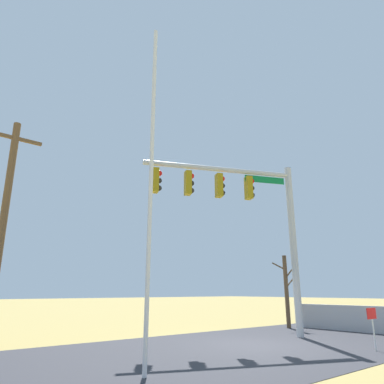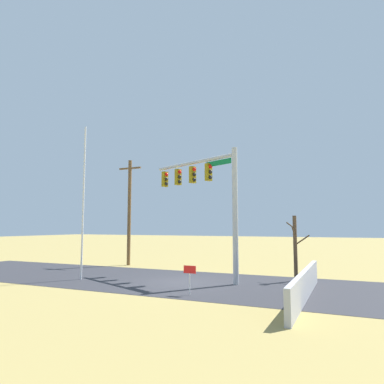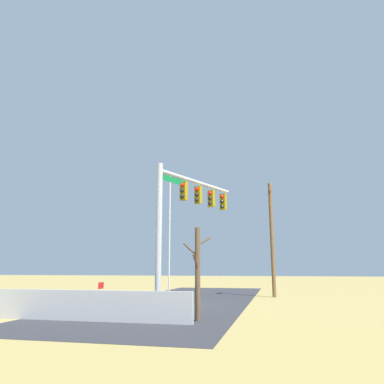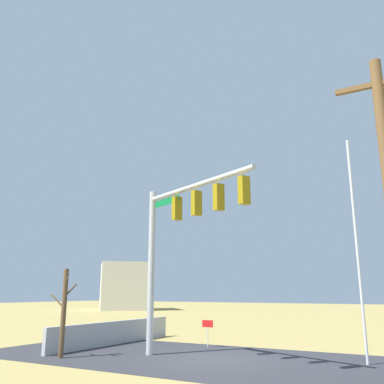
{
  "view_description": "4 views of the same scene",
  "coord_description": "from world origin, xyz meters",
  "px_view_note": "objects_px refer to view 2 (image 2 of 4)",
  "views": [
    {
      "loc": [
        -9.57,
        -8.39,
        1.72
      ],
      "look_at": [
        -0.78,
        2.43,
        5.63
      ],
      "focal_mm": 33.09,
      "sensor_mm": 36.0,
      "label": 1
    },
    {
      "loc": [
        8.02,
        -16.54,
        2.88
      ],
      "look_at": [
        0.03,
        1.22,
        4.8
      ],
      "focal_mm": 32.48,
      "sensor_mm": 36.0,
      "label": 2
    },
    {
      "loc": [
        19.2,
        5.58,
        1.88
      ],
      "look_at": [
        -0.75,
        1.05,
        6.17
      ],
      "focal_mm": 34.33,
      "sensor_mm": 36.0,
      "label": 3
    },
    {
      "loc": [
        -7.54,
        15.18,
        2.53
      ],
      "look_at": [
        -0.12,
        1.96,
        6.18
      ],
      "focal_mm": 38.78,
      "sensor_mm": 36.0,
      "label": 4
    }
  ],
  "objects_px": {
    "bare_tree": "(295,247)",
    "open_sign": "(190,273)",
    "signal_mast": "(207,188)",
    "flagpole": "(83,202)",
    "utility_pole": "(129,210)"
  },
  "relations": [
    {
      "from": "bare_tree",
      "to": "open_sign",
      "type": "distance_m",
      "value": 6.76
    },
    {
      "from": "signal_mast",
      "to": "bare_tree",
      "type": "xyz_separation_m",
      "value": [
        4.41,
        1.58,
        -3.18
      ]
    },
    {
      "from": "signal_mast",
      "to": "flagpole",
      "type": "xyz_separation_m",
      "value": [
        -6.28,
        -2.67,
        -0.73
      ]
    },
    {
      "from": "flagpole",
      "to": "utility_pole",
      "type": "height_order",
      "value": "flagpole"
    },
    {
      "from": "open_sign",
      "to": "bare_tree",
      "type": "bearing_deg",
      "value": 57.93
    },
    {
      "from": "utility_pole",
      "to": "signal_mast",
      "type": "bearing_deg",
      "value": -28.01
    },
    {
      "from": "flagpole",
      "to": "open_sign",
      "type": "xyz_separation_m",
      "value": [
        7.13,
        -1.44,
        -3.32
      ]
    },
    {
      "from": "flagpole",
      "to": "utility_pole",
      "type": "bearing_deg",
      "value": 103.87
    },
    {
      "from": "flagpole",
      "to": "bare_tree",
      "type": "xyz_separation_m",
      "value": [
        10.69,
        4.24,
        -2.45
      ]
    },
    {
      "from": "open_sign",
      "to": "utility_pole",
      "type": "bearing_deg",
      "value": 136.6
    },
    {
      "from": "utility_pole",
      "to": "bare_tree",
      "type": "bearing_deg",
      "value": -12.17
    },
    {
      "from": "signal_mast",
      "to": "bare_tree",
      "type": "height_order",
      "value": "signal_mast"
    },
    {
      "from": "signal_mast",
      "to": "utility_pole",
      "type": "relative_size",
      "value": 0.87
    },
    {
      "from": "flagpole",
      "to": "bare_tree",
      "type": "height_order",
      "value": "flagpole"
    },
    {
      "from": "signal_mast",
      "to": "open_sign",
      "type": "relative_size",
      "value": 5.64
    }
  ]
}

